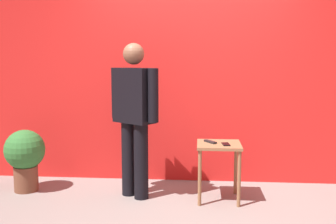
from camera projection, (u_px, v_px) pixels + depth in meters
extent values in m
plane|color=gray|center=(189.00, 219.00, 3.59)|extent=(12.00, 12.00, 0.00)
cube|color=red|center=(193.00, 62.00, 4.64)|extent=(5.10, 0.12, 2.85)
cylinder|color=black|center=(129.00, 158.00, 4.21)|extent=(0.21, 0.21, 0.80)
cylinder|color=black|center=(141.00, 161.00, 4.10)|extent=(0.21, 0.21, 0.80)
cube|color=black|center=(134.00, 95.00, 4.07)|extent=(0.48, 0.43, 0.57)
cube|color=silver|center=(142.00, 92.00, 4.15)|extent=(0.11, 0.08, 0.48)
cube|color=#384C99|center=(142.00, 94.00, 4.16)|extent=(0.04, 0.03, 0.43)
cylinder|color=black|center=(116.00, 93.00, 4.23)|extent=(0.15, 0.15, 0.54)
cylinder|color=black|center=(153.00, 96.00, 3.90)|extent=(0.15, 0.15, 0.54)
sphere|color=brown|center=(134.00, 54.00, 4.01)|extent=(0.22, 0.22, 0.22)
cube|color=olive|center=(219.00, 145.00, 4.04)|extent=(0.45, 0.45, 0.03)
cylinder|color=olive|center=(200.00, 178.00, 3.90)|extent=(0.04, 0.04, 0.57)
cylinder|color=olive|center=(239.00, 179.00, 3.87)|extent=(0.04, 0.04, 0.57)
cylinder|color=olive|center=(200.00, 168.00, 4.28)|extent=(0.04, 0.04, 0.57)
cylinder|color=olive|center=(236.00, 168.00, 4.25)|extent=(0.04, 0.04, 0.57)
cube|color=black|center=(226.00, 144.00, 3.97)|extent=(0.09, 0.15, 0.01)
cube|color=black|center=(210.00, 142.00, 4.07)|extent=(0.14, 0.16, 0.02)
cylinder|color=brown|center=(26.00, 178.00, 4.37)|extent=(0.26, 0.26, 0.28)
sphere|color=#2D7233|center=(25.00, 150.00, 4.33)|extent=(0.44, 0.44, 0.44)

